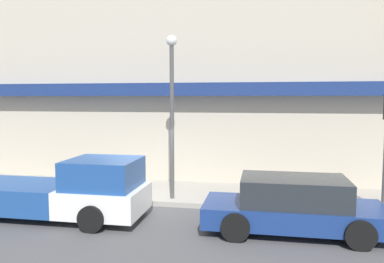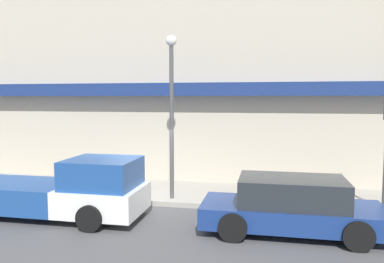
{
  "view_description": "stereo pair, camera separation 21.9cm",
  "coord_description": "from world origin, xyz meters",
  "px_view_note": "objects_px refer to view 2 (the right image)",
  "views": [
    {
      "loc": [
        3.74,
        -11.53,
        3.54
      ],
      "look_at": [
        1.38,
        1.24,
        2.37
      ],
      "focal_mm": 35.0,
      "sensor_mm": 36.0,
      "label": 1
    },
    {
      "loc": [
        3.96,
        -11.49,
        3.54
      ],
      "look_at": [
        1.38,
        1.24,
        2.37
      ],
      "focal_mm": 35.0,
      "sensor_mm": 36.0,
      "label": 2
    }
  ],
  "objects_px": {
    "parked_car": "(291,206)",
    "street_lamp": "(172,97)",
    "fire_hydrant": "(276,193)",
    "pickup_truck": "(61,191)"
  },
  "relations": [
    {
      "from": "pickup_truck",
      "to": "fire_hydrant",
      "type": "bearing_deg",
      "value": 19.87
    },
    {
      "from": "parked_car",
      "to": "street_lamp",
      "type": "bearing_deg",
      "value": 151.79
    },
    {
      "from": "parked_car",
      "to": "fire_hydrant",
      "type": "relative_size",
      "value": 6.7
    },
    {
      "from": "fire_hydrant",
      "to": "parked_car",
      "type": "bearing_deg",
      "value": -81.31
    },
    {
      "from": "pickup_truck",
      "to": "parked_car",
      "type": "bearing_deg",
      "value": 0.73
    },
    {
      "from": "parked_car",
      "to": "street_lamp",
      "type": "relative_size",
      "value": 0.86
    },
    {
      "from": "pickup_truck",
      "to": "street_lamp",
      "type": "height_order",
      "value": "street_lamp"
    },
    {
      "from": "parked_car",
      "to": "fire_hydrant",
      "type": "height_order",
      "value": "parked_car"
    },
    {
      "from": "fire_hydrant",
      "to": "street_lamp",
      "type": "bearing_deg",
      "value": -179.15
    },
    {
      "from": "parked_car",
      "to": "street_lamp",
      "type": "height_order",
      "value": "street_lamp"
    }
  ]
}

